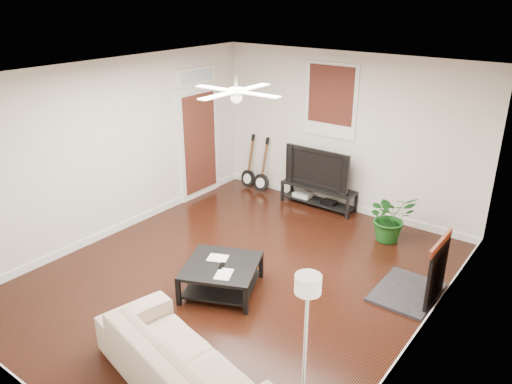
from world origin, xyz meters
TOP-DOWN VIEW (x-y plane):
  - room at (0.00, 0.00)m, footprint 5.01×6.01m
  - brick_accent at (2.49, 1.00)m, footprint 0.02×2.20m
  - fireplace at (2.20, 1.00)m, footprint 0.80×1.10m
  - window_back at (-0.30, 2.97)m, footprint 1.00×0.06m
  - door_left at (-2.46, 1.90)m, footprint 0.08×1.00m
  - tv_stand at (-0.35, 2.78)m, footprint 1.42×0.38m
  - tv at (-0.35, 2.80)m, footprint 1.27×0.17m
  - coffee_table at (0.03, -0.41)m, footprint 1.24×1.24m
  - sofa at (0.85, -1.98)m, footprint 2.30×1.30m
  - floor_lamp at (2.20, -1.88)m, footprint 0.35×0.35m
  - potted_plant at (1.24, 2.30)m, footprint 0.95×0.96m
  - guitar_left at (-1.96, 2.75)m, footprint 0.36×0.27m
  - guitar_right at (-1.61, 2.72)m, footprint 0.34×0.24m
  - ceiling_fan at (0.00, 0.00)m, footprint 1.24×1.24m

SIDE VIEW (x-z plane):
  - coffee_table at x=0.03m, z-range 0.00..0.40m
  - tv_stand at x=-0.35m, z-range 0.00..0.40m
  - sofa at x=0.85m, z-range 0.00..0.63m
  - potted_plant at x=1.24m, z-range 0.00..0.80m
  - fireplace at x=2.20m, z-range 0.00..0.92m
  - guitar_left at x=-1.96m, z-range 0.00..1.10m
  - guitar_right at x=-1.61m, z-range 0.00..1.10m
  - tv at x=-0.35m, z-range 0.40..1.13m
  - floor_lamp at x=2.20m, z-range 0.00..1.77m
  - door_left at x=-2.46m, z-range 0.00..2.50m
  - room at x=0.00m, z-range 0.00..2.80m
  - brick_accent at x=2.49m, z-range 0.00..2.80m
  - window_back at x=-0.30m, z-range 1.30..2.60m
  - ceiling_fan at x=0.00m, z-range 2.44..2.76m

